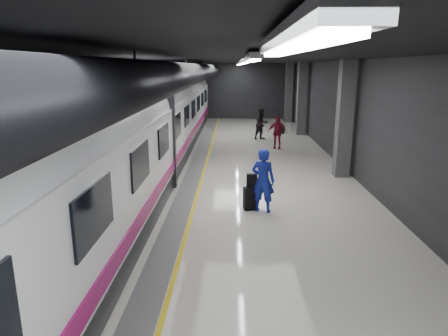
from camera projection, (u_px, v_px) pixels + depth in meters
ground at (226, 190)px, 14.11m from camera, size 40.00×40.00×0.00m
platform_hall at (218, 87)px, 14.16m from camera, size 10.02×40.02×4.51m
train at (131, 132)px, 13.67m from camera, size 3.05×38.00×4.05m
traveler_main at (263, 180)px, 11.81m from camera, size 0.81×0.66×1.93m
suitcase_main at (251, 198)px, 12.11m from camera, size 0.48×0.36×0.70m
shoulder_bag at (252, 181)px, 11.98m from camera, size 0.32×0.18×0.42m
traveler_far_a at (262, 124)px, 23.66m from camera, size 1.14×1.08×1.86m
traveler_far_b at (277, 132)px, 21.06m from camera, size 1.08×0.61×1.73m
suitcase_far at (282, 130)px, 25.83m from camera, size 0.36×0.28×0.47m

